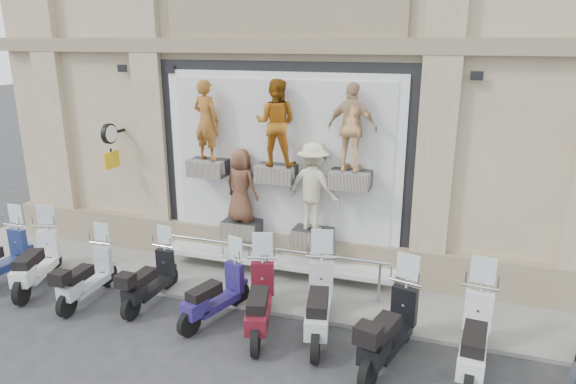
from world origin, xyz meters
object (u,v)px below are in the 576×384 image
at_px(scooter_b, 35,252).
at_px(scooter_d, 149,270).
at_px(guard_rail, 267,268).
at_px(scooter_f, 259,290).
at_px(scooter_h, 390,317).
at_px(scooter_c, 86,267).
at_px(scooter_i, 476,326).
at_px(scooter_g, 319,291).
at_px(scooter_e, 214,284).
at_px(clock_sign_bracket, 110,140).

xyz_separation_m(scooter_b, scooter_d, (2.60, 0.14, -0.09)).
distance_m(guard_rail, scooter_f, 1.67).
height_order(scooter_d, scooter_h, scooter_h).
height_order(scooter_c, scooter_h, scooter_h).
relative_size(scooter_h, scooter_i, 0.98).
bearing_deg(scooter_h, scooter_i, 20.37).
bearing_deg(scooter_f, scooter_c, 164.52).
xyz_separation_m(guard_rail, scooter_d, (-1.93, -1.31, 0.24)).
bearing_deg(scooter_g, scooter_b, 169.32).
relative_size(scooter_b, scooter_e, 1.10).
bearing_deg(scooter_f, scooter_g, -4.55).
bearing_deg(guard_rail, scooter_e, -107.46).
height_order(scooter_d, scooter_i, scooter_i).
height_order(scooter_b, scooter_g, scooter_g).
relative_size(clock_sign_bracket, scooter_e, 0.57).
xyz_separation_m(scooter_f, scooter_i, (3.54, -0.10, 0.03)).
bearing_deg(scooter_d, scooter_i, -1.16).
bearing_deg(scooter_b, scooter_h, -20.96).
bearing_deg(scooter_e, guard_rail, 90.47).
relative_size(scooter_d, scooter_i, 0.84).
distance_m(scooter_b, scooter_h, 7.27).
distance_m(clock_sign_bracket, scooter_i, 8.41).
bearing_deg(scooter_i, scooter_g, 178.00).
bearing_deg(clock_sign_bracket, scooter_b, -108.11).
distance_m(guard_rail, scooter_d, 2.34).
xyz_separation_m(guard_rail, clock_sign_bracket, (-3.90, 0.47, 2.34)).
distance_m(scooter_c, scooter_i, 7.16).
bearing_deg(scooter_f, scooter_e, 157.98).
xyz_separation_m(scooter_g, scooter_h, (1.26, -0.42, -0.03)).
xyz_separation_m(scooter_f, scooter_h, (2.28, -0.22, 0.01)).
bearing_deg(scooter_c, scooter_e, 0.53).
xyz_separation_m(clock_sign_bracket, scooter_b, (-0.63, -1.92, -2.00)).
bearing_deg(scooter_g, scooter_d, 167.51).
distance_m(scooter_d, scooter_g, 3.40).
height_order(guard_rail, scooter_d, scooter_d).
height_order(scooter_c, scooter_f, scooter_f).
relative_size(scooter_f, scooter_h, 0.98).
bearing_deg(scooter_b, scooter_i, -19.75).
distance_m(guard_rail, scooter_g, 2.05).
relative_size(scooter_d, scooter_e, 0.98).
relative_size(clock_sign_bracket, scooter_g, 0.48).
relative_size(scooter_b, scooter_f, 0.99).
height_order(scooter_f, scooter_i, scooter_i).
xyz_separation_m(scooter_e, scooter_g, (1.93, 0.10, 0.13)).
distance_m(scooter_c, scooter_e, 2.71).
bearing_deg(clock_sign_bracket, scooter_d, -42.04).
bearing_deg(scooter_c, scooter_h, -3.98).
bearing_deg(clock_sign_bracket, scooter_e, -29.47).
relative_size(guard_rail, scooter_i, 2.44).
bearing_deg(scooter_e, scooter_g, 21.00).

